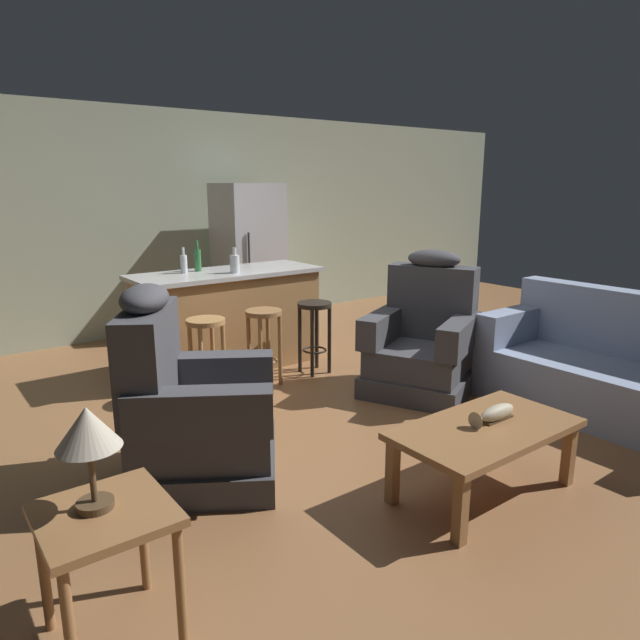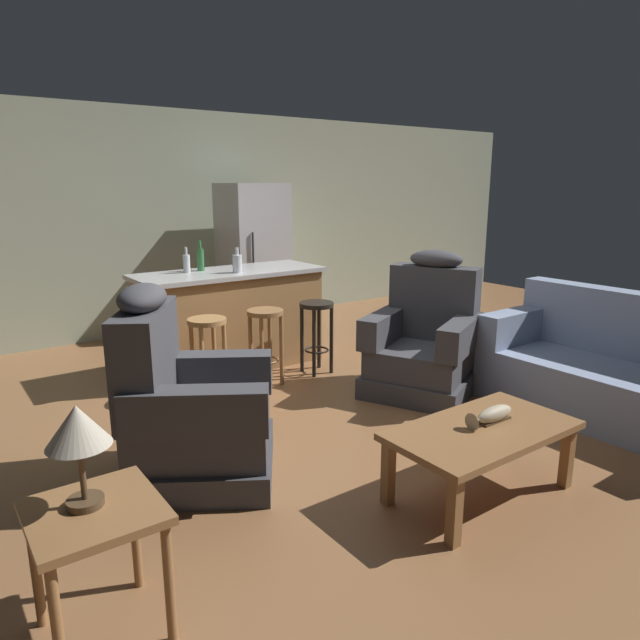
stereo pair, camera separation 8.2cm
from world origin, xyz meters
TOP-DOWN VIEW (x-y plane):
  - ground_plane at (0.00, 0.00)m, footprint 12.00×12.00m
  - back_wall at (0.00, 3.12)m, footprint 12.00×0.05m
  - coffee_table at (0.05, -1.62)m, footprint 1.10×0.60m
  - fish_figurine at (0.14, -1.60)m, footprint 0.34×0.10m
  - couch at (1.80, -1.48)m, footprint 0.87×1.91m
  - recliner_near_lamp at (-1.21, -0.43)m, footprint 1.16×1.16m
  - recliner_near_island at (1.05, -0.21)m, footprint 1.12×1.12m
  - end_table at (-2.00, -1.43)m, footprint 0.48×0.48m
  - table_lamp at (-2.02, -1.39)m, footprint 0.24×0.24m
  - kitchen_island at (0.00, 1.35)m, footprint 1.80×0.70m
  - bar_stool_left at (-0.54, 0.72)m, footprint 0.32×0.32m
  - bar_stool_middle at (0.01, 0.72)m, footprint 0.32×0.32m
  - bar_stool_right at (0.57, 0.72)m, footprint 0.32×0.32m
  - refrigerator at (0.93, 2.55)m, footprint 0.70×0.69m
  - bottle_tall_green at (-0.22, 1.51)m, footprint 0.06×0.06m
  - bottle_short_amber at (0.01, 1.20)m, footprint 0.09×0.09m
  - bottle_wine_dark at (-0.37, 1.47)m, footprint 0.06×0.06m

SIDE VIEW (x-z plane):
  - ground_plane at x=0.00m, z-range 0.00..0.00m
  - couch at x=1.80m, z-range -0.13..0.81m
  - coffee_table at x=0.05m, z-range 0.15..0.57m
  - recliner_near_lamp at x=-1.21m, z-range -0.18..1.02m
  - recliner_near_island at x=1.05m, z-range -0.18..1.02m
  - end_table at x=-2.00m, z-range 0.18..0.74m
  - fish_figurine at x=0.14m, z-range 0.41..0.51m
  - bar_stool_left at x=-0.54m, z-range 0.13..0.81m
  - bar_stool_middle at x=0.01m, z-range 0.13..0.81m
  - bar_stool_right at x=0.57m, z-range 0.13..0.81m
  - kitchen_island at x=0.00m, z-range 0.00..0.95m
  - table_lamp at x=-2.02m, z-range 0.66..1.07m
  - refrigerator at x=0.93m, z-range 0.00..1.76m
  - bottle_short_amber at x=0.01m, z-range 0.92..1.16m
  - bottle_wine_dark at x=-0.37m, z-range 0.92..1.16m
  - bottle_tall_green at x=-0.22m, z-range 0.91..1.20m
  - back_wall at x=0.00m, z-range 0.00..2.60m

